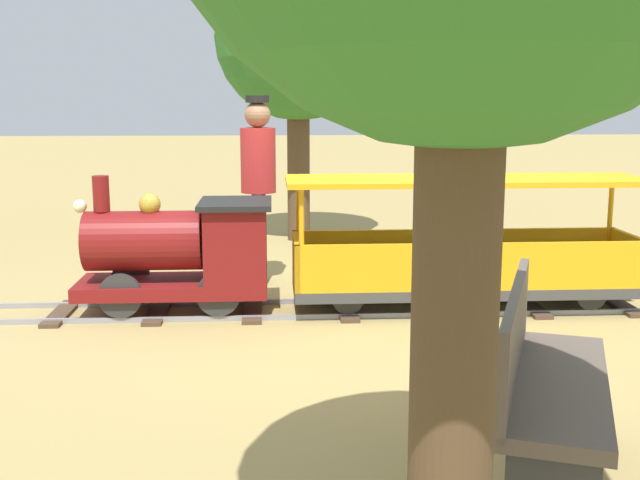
# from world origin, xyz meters

# --- Properties ---
(ground_plane) EXTENTS (60.00, 60.00, 0.00)m
(ground_plane) POSITION_xyz_m (0.00, 0.00, 0.00)
(ground_plane) COLOR #A38C51
(track) EXTENTS (0.69, 6.40, 0.04)m
(track) POSITION_xyz_m (0.00, 0.05, 0.02)
(track) COLOR gray
(track) RESTS_ON ground_plane
(locomotive) EXTENTS (0.65, 1.44, 1.00)m
(locomotive) POSITION_xyz_m (0.00, 1.27, 0.48)
(locomotive) COLOR maroon
(locomotive) RESTS_ON ground_plane
(passenger_car) EXTENTS (0.75, 2.70, 0.97)m
(passenger_car) POSITION_xyz_m (0.00, -0.85, 0.42)
(passenger_car) COLOR #3F3F3F
(passenger_car) RESTS_ON ground_plane
(conductor_person) EXTENTS (0.30, 0.30, 1.62)m
(conductor_person) POSITION_xyz_m (0.95, 0.72, 0.96)
(conductor_person) COLOR #282D47
(conductor_person) RESTS_ON ground_plane
(park_bench) EXTENTS (1.36, 0.84, 0.82)m
(park_bench) POSITION_xyz_m (-2.72, -0.51, 0.42)
(park_bench) COLOR brown
(park_bench) RESTS_ON ground_plane
(oak_tree_far) EXTENTS (1.84, 1.84, 3.19)m
(oak_tree_far) POSITION_xyz_m (3.10, 0.30, 2.25)
(oak_tree_far) COLOR #4C3823
(oak_tree_far) RESTS_ON ground_plane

